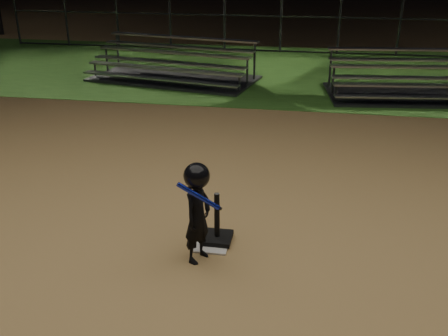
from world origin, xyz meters
The scene contains 8 objects.
ground centered at (0.00, 0.00, 0.00)m, with size 80.00×80.00×0.00m, color #A7824C.
grass_strip centered at (0.00, 10.00, 0.01)m, with size 60.00×8.00×0.01m, color #2C591D.
home_plate centered at (0.00, 0.00, 0.01)m, with size 0.45×0.45×0.02m, color beige.
batting_tee centered at (0.06, 0.10, 0.14)m, with size 0.38×0.38×0.67m.
child_batter centered at (-0.09, -0.34, 0.68)m, with size 0.51×0.49×1.28m.
bleacher_left centered at (-2.70, 8.40, 0.23)m, with size 4.91×3.08×1.12m.
bleacher_right centered at (3.84, 7.72, 0.23)m, with size 4.69×2.68×1.09m.
backstop_fence centered at (0.00, 13.00, 1.25)m, with size 20.08×0.08×2.50m.
Camera 1 is at (1.11, -5.59, 3.57)m, focal length 41.36 mm.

